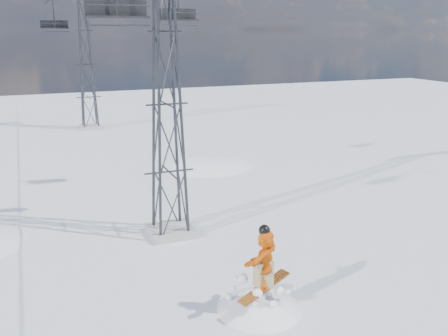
% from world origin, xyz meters
% --- Properties ---
extents(snow_terrain, '(39.00, 37.00, 22.00)m').
position_xyz_m(snow_terrain, '(-4.77, 21.24, -9.59)').
color(snow_terrain, white).
rests_on(snow_terrain, ground).
extents(lift_tower_near, '(5.20, 1.80, 11.43)m').
position_xyz_m(lift_tower_near, '(0.80, 8.00, 5.47)').
color(lift_tower_near, '#999999').
rests_on(lift_tower_near, ground).
extents(lift_tower_far, '(5.20, 1.80, 11.43)m').
position_xyz_m(lift_tower_far, '(0.80, 33.00, 5.47)').
color(lift_tower_far, '#999999').
rests_on(lift_tower_far, ground).
extents(lift_chair_near, '(1.96, 0.56, 2.43)m').
position_xyz_m(lift_chair_near, '(-1.40, 5.55, 8.90)').
color(lift_chair_near, black).
rests_on(lift_chair_near, ground).
extents(lift_chair_mid, '(1.90, 0.54, 2.35)m').
position_xyz_m(lift_chair_mid, '(3.00, 13.46, 8.97)').
color(lift_chair_mid, black).
rests_on(lift_chair_mid, ground).
extents(lift_chair_far, '(2.21, 0.63, 2.74)m').
position_xyz_m(lift_chair_far, '(-1.40, 34.05, 8.66)').
color(lift_chair_far, black).
rests_on(lift_chair_far, ground).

